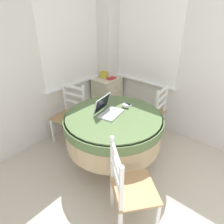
# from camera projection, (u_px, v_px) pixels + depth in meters

# --- Properties ---
(corner_room_shell) EXTENTS (4.23, 4.80, 2.55)m
(corner_room_shell) POSITION_uv_depth(u_px,v_px,m) (128.00, 64.00, 2.47)
(corner_room_shell) COLOR silver
(corner_room_shell) RESTS_ON ground_plane
(round_dining_table) EXTENTS (1.22, 1.22, 0.74)m
(round_dining_table) POSITION_uv_depth(u_px,v_px,m) (113.00, 127.00, 2.50)
(round_dining_table) COLOR #4C3D2D
(round_dining_table) RESTS_ON ground_plane
(laptop) EXTENTS (0.36, 0.31, 0.21)m
(laptop) POSITION_uv_depth(u_px,v_px,m) (108.00, 110.00, 2.43)
(laptop) COLOR silver
(laptop) RESTS_ON round_dining_table
(computer_mouse) EXTENTS (0.07, 0.10, 0.05)m
(computer_mouse) POSITION_uv_depth(u_px,v_px,m) (125.00, 106.00, 2.58)
(computer_mouse) COLOR silver
(computer_mouse) RESTS_ON round_dining_table
(cell_phone) EXTENTS (0.07, 0.12, 0.01)m
(cell_phone) POSITION_uv_depth(u_px,v_px,m) (127.00, 104.00, 2.66)
(cell_phone) COLOR #B2B7BC
(cell_phone) RESTS_ON round_dining_table
(dining_chair_near_back_window) EXTENTS (0.46, 0.49, 0.91)m
(dining_chair_near_back_window) POSITION_uv_depth(u_px,v_px,m) (70.00, 115.00, 3.04)
(dining_chair_near_back_window) COLOR #A87F51
(dining_chair_near_back_window) RESTS_ON ground_plane
(dining_chair_near_right_window) EXTENTS (0.47, 0.45, 0.91)m
(dining_chair_near_right_window) POSITION_uv_depth(u_px,v_px,m) (152.00, 113.00, 3.10)
(dining_chair_near_right_window) COLOR #A87F51
(dining_chair_near_right_window) RESTS_ON ground_plane
(dining_chair_camera_near) EXTENTS (0.58, 0.58, 0.91)m
(dining_chair_camera_near) POSITION_uv_depth(u_px,v_px,m) (129.00, 189.00, 1.83)
(dining_chair_camera_near) COLOR #A87F51
(dining_chair_camera_near) RESTS_ON ground_plane
(corner_cabinet) EXTENTS (0.49, 0.41, 0.76)m
(corner_cabinet) POSITION_uv_depth(u_px,v_px,m) (107.00, 97.00, 3.77)
(corner_cabinet) COLOR beige
(corner_cabinet) RESTS_ON ground_plane
(storage_box) EXTENTS (0.22, 0.13, 0.12)m
(storage_box) POSITION_uv_depth(u_px,v_px,m) (107.00, 74.00, 3.60)
(storage_box) COLOR gold
(storage_box) RESTS_ON corner_cabinet
(book_on_cabinet) EXTENTS (0.16, 0.22, 0.02)m
(book_on_cabinet) POSITION_uv_depth(u_px,v_px,m) (109.00, 77.00, 3.57)
(book_on_cabinet) COLOR #BC3338
(book_on_cabinet) RESTS_ON corner_cabinet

